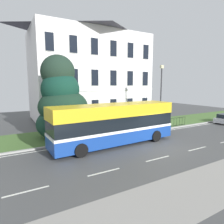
{
  "coord_description": "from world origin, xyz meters",
  "views": [
    {
      "loc": [
        -10.64,
        -10.85,
        4.84
      ],
      "look_at": [
        -1.94,
        4.45,
        2.35
      ],
      "focal_mm": 30.79,
      "sensor_mm": 36.0,
      "label": 1
    }
  ],
  "objects_px": {
    "georgian_townhouse": "(89,71)",
    "single_decker_bus": "(115,124)",
    "evergreen_tree": "(62,105)",
    "street_lamp_post": "(161,92)",
    "litter_bin": "(150,123)"
  },
  "relations": [
    {
      "from": "litter_bin",
      "to": "evergreen_tree",
      "type": "bearing_deg",
      "value": 169.67
    },
    {
      "from": "evergreen_tree",
      "to": "litter_bin",
      "type": "bearing_deg",
      "value": -10.33
    },
    {
      "from": "single_decker_bus",
      "to": "litter_bin",
      "type": "bearing_deg",
      "value": 21.29
    },
    {
      "from": "litter_bin",
      "to": "single_decker_bus",
      "type": "bearing_deg",
      "value": -156.42
    },
    {
      "from": "evergreen_tree",
      "to": "single_decker_bus",
      "type": "bearing_deg",
      "value": -53.79
    },
    {
      "from": "evergreen_tree",
      "to": "street_lamp_post",
      "type": "xyz_separation_m",
      "value": [
        10.91,
        -1.22,
        1.01
      ]
    },
    {
      "from": "georgian_townhouse",
      "to": "single_decker_bus",
      "type": "xyz_separation_m",
      "value": [
        -3.29,
        -12.86,
        -5.14
      ]
    },
    {
      "from": "evergreen_tree",
      "to": "litter_bin",
      "type": "xyz_separation_m",
      "value": [
        9.03,
        -1.65,
        -2.35
      ]
    },
    {
      "from": "evergreen_tree",
      "to": "street_lamp_post",
      "type": "relative_size",
      "value": 1.12
    },
    {
      "from": "georgian_townhouse",
      "to": "single_decker_bus",
      "type": "bearing_deg",
      "value": -104.33
    },
    {
      "from": "street_lamp_post",
      "to": "evergreen_tree",
      "type": "bearing_deg",
      "value": 173.64
    },
    {
      "from": "evergreen_tree",
      "to": "street_lamp_post",
      "type": "distance_m",
      "value": 11.02
    },
    {
      "from": "georgian_townhouse",
      "to": "single_decker_bus",
      "type": "height_order",
      "value": "georgian_townhouse"
    },
    {
      "from": "georgian_townhouse",
      "to": "litter_bin",
      "type": "height_order",
      "value": "georgian_townhouse"
    },
    {
      "from": "georgian_townhouse",
      "to": "litter_bin",
      "type": "distance_m",
      "value": 12.28
    }
  ]
}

